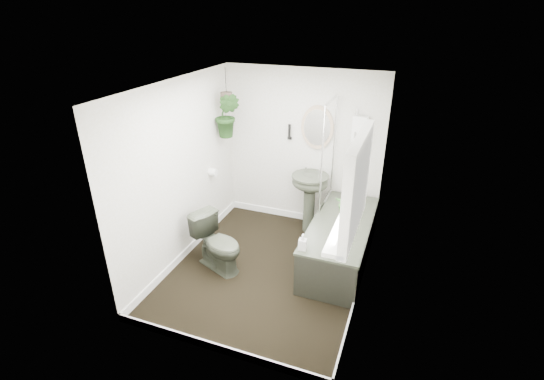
% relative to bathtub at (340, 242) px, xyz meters
% --- Properties ---
extents(floor, '(2.30, 2.80, 0.02)m').
position_rel_bathtub_xyz_m(floor, '(-0.80, -0.50, -0.30)').
color(floor, black).
rests_on(floor, ground).
extents(ceiling, '(2.30, 2.80, 0.02)m').
position_rel_bathtub_xyz_m(ceiling, '(-0.80, -0.50, 2.02)').
color(ceiling, white).
rests_on(ceiling, ground).
extents(wall_back, '(2.30, 0.02, 2.30)m').
position_rel_bathtub_xyz_m(wall_back, '(-0.80, 0.91, 0.86)').
color(wall_back, silver).
rests_on(wall_back, ground).
extents(wall_front, '(2.30, 0.02, 2.30)m').
position_rel_bathtub_xyz_m(wall_front, '(-0.80, -1.91, 0.86)').
color(wall_front, silver).
rests_on(wall_front, ground).
extents(wall_left, '(0.02, 2.80, 2.30)m').
position_rel_bathtub_xyz_m(wall_left, '(-1.96, -0.50, 0.86)').
color(wall_left, silver).
rests_on(wall_left, ground).
extents(wall_right, '(0.02, 2.80, 2.30)m').
position_rel_bathtub_xyz_m(wall_right, '(0.36, -0.50, 0.86)').
color(wall_right, silver).
rests_on(wall_right, ground).
extents(skirting, '(2.30, 2.80, 0.10)m').
position_rel_bathtub_xyz_m(skirting, '(-0.80, -0.50, -0.24)').
color(skirting, white).
rests_on(skirting, floor).
extents(bathtub, '(0.72, 1.72, 0.58)m').
position_rel_bathtub_xyz_m(bathtub, '(0.00, 0.00, 0.00)').
color(bathtub, '#393F31').
rests_on(bathtub, floor).
extents(bath_screen, '(0.04, 0.72, 1.40)m').
position_rel_bathtub_xyz_m(bath_screen, '(-0.33, 0.49, 0.99)').
color(bath_screen, silver).
rests_on(bath_screen, bathtub).
extents(shower_box, '(0.20, 0.10, 0.35)m').
position_rel_bathtub_xyz_m(shower_box, '(0.00, 0.84, 1.26)').
color(shower_box, white).
rests_on(shower_box, wall_back).
extents(oval_mirror, '(0.46, 0.03, 0.62)m').
position_rel_bathtub_xyz_m(oval_mirror, '(-0.59, 0.87, 1.21)').
color(oval_mirror, tan).
rests_on(oval_mirror, wall_back).
extents(wall_sconce, '(0.04, 0.04, 0.22)m').
position_rel_bathtub_xyz_m(wall_sconce, '(-0.99, 0.86, 1.11)').
color(wall_sconce, black).
rests_on(wall_sconce, wall_back).
extents(toilet_roll_holder, '(0.11, 0.11, 0.11)m').
position_rel_bathtub_xyz_m(toilet_roll_holder, '(-1.90, 0.20, 0.61)').
color(toilet_roll_holder, white).
rests_on(toilet_roll_holder, wall_left).
extents(window_recess, '(0.08, 1.00, 0.90)m').
position_rel_bathtub_xyz_m(window_recess, '(0.29, -1.20, 1.36)').
color(window_recess, white).
rests_on(window_recess, wall_right).
extents(window_sill, '(0.18, 1.00, 0.04)m').
position_rel_bathtub_xyz_m(window_sill, '(0.22, -1.20, 0.94)').
color(window_sill, white).
rests_on(window_sill, wall_right).
extents(window_blinds, '(0.01, 0.86, 0.76)m').
position_rel_bathtub_xyz_m(window_blinds, '(0.24, -1.20, 1.36)').
color(window_blinds, white).
rests_on(window_blinds, wall_right).
extents(toilet, '(0.79, 0.63, 0.71)m').
position_rel_bathtub_xyz_m(toilet, '(-1.40, -0.66, 0.06)').
color(toilet, '#393F31').
rests_on(toilet, floor).
extents(pedestal_sink, '(0.58, 0.51, 0.89)m').
position_rel_bathtub_xyz_m(pedestal_sink, '(-0.59, 0.61, 0.16)').
color(pedestal_sink, '#393F31').
rests_on(pedestal_sink, floor).
extents(sill_plant, '(0.19, 0.17, 0.22)m').
position_rel_bathtub_xyz_m(sill_plant, '(0.19, -0.99, 1.07)').
color(sill_plant, black).
rests_on(sill_plant, window_sill).
extents(hanging_plant, '(0.37, 0.31, 0.63)m').
position_rel_bathtub_xyz_m(hanging_plant, '(-1.77, 0.48, 1.37)').
color(hanging_plant, black).
rests_on(hanging_plant, ceiling).
extents(soap_bottle, '(0.09, 0.09, 0.19)m').
position_rel_bathtub_xyz_m(soap_bottle, '(-0.29, -0.74, 0.39)').
color(soap_bottle, '#2D2221').
rests_on(soap_bottle, bathtub).
extents(hanging_pot, '(0.16, 0.16, 0.12)m').
position_rel_bathtub_xyz_m(hanging_pot, '(-1.77, 0.48, 1.63)').
color(hanging_pot, '#4C3E34').
rests_on(hanging_pot, ceiling).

